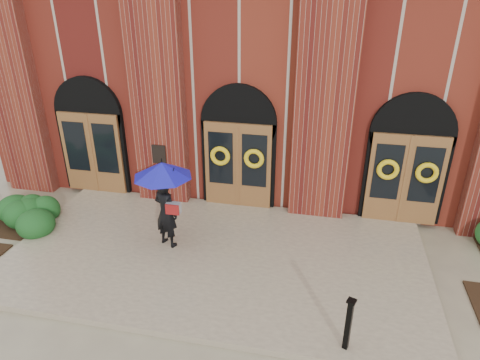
# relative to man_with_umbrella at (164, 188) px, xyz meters

# --- Properties ---
(ground) EXTENTS (90.00, 90.00, 0.00)m
(ground) POSITION_rel_man_with_umbrella_xyz_m (1.27, -0.34, -1.71)
(ground) COLOR gray
(ground) RESTS_ON ground
(landing) EXTENTS (10.00, 5.30, 0.15)m
(landing) POSITION_rel_man_with_umbrella_xyz_m (1.27, -0.19, -1.64)
(landing) COLOR tan
(landing) RESTS_ON ground
(church_building) EXTENTS (16.20, 12.53, 7.00)m
(church_building) POSITION_rel_man_with_umbrella_xyz_m (1.27, 8.45, 1.79)
(church_building) COLOR maroon
(church_building) RESTS_ON ground
(man_with_umbrella) EXTENTS (1.82, 1.82, 2.23)m
(man_with_umbrella) POSITION_rel_man_with_umbrella_xyz_m (0.00, 0.00, 0.00)
(man_with_umbrella) COLOR black
(man_with_umbrella) RESTS_ON landing
(metal_post) EXTENTS (0.19, 0.19, 1.10)m
(metal_post) POSITION_rel_man_with_umbrella_xyz_m (4.32, -2.49, -0.98)
(metal_post) COLOR black
(metal_post) RESTS_ON landing
(hedge_wall_left) EXTENTS (2.77, 1.11, 0.71)m
(hedge_wall_left) POSITION_rel_man_with_umbrella_xyz_m (-4.83, 0.16, -1.36)
(hedge_wall_left) COLOR #164418
(hedge_wall_left) RESTS_ON ground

